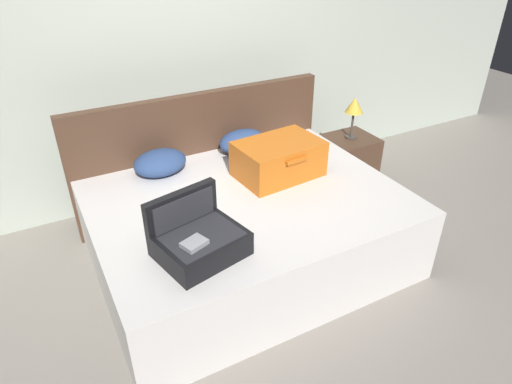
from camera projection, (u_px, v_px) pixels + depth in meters
The scene contains 10 objects.
ground_plane at pixel (276, 292), 3.03m from camera, with size 12.00×12.00×0.00m, color gray.
back_wall at pixel (176, 45), 3.61m from camera, with size 8.00×0.10×2.60m, color #B7C1B2.
bed at pixel (248, 229), 3.19m from camera, with size 2.07×1.57×0.54m, color silver.
headboard at pixel (202, 154), 3.69m from camera, with size 2.11×0.08×1.03m, color #4C3323.
hard_case_large at pixel (278, 159), 3.25m from camera, with size 0.63×0.46×0.26m.
hard_case_medium at pixel (199, 239), 2.48m from camera, with size 0.53×0.48×0.34m.
pillow_near_headboard at pixel (160, 163), 3.29m from camera, with size 0.39×0.31×0.18m, color navy.
pillow_center_head at pixel (243, 142), 3.60m from camera, with size 0.39×0.26×0.19m, color navy.
nightstand at pixel (348, 162), 4.14m from camera, with size 0.44×0.40×0.49m, color #4C3323.
table_lamp at pixel (354, 107), 3.87m from camera, with size 0.16×0.16×0.38m.
Camera 1 is at (-1.18, -1.92, 2.15)m, focal length 31.45 mm.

